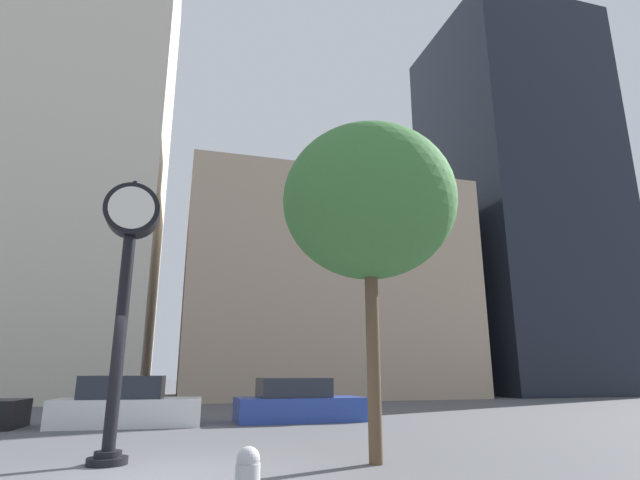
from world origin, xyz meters
name	(u,v)px	position (x,y,z in m)	size (l,w,h in m)	color
ground_plane	(167,478)	(0.00, 0.00, 0.00)	(200.00, 200.00, 0.00)	#515156
building_tall_tower	(60,142)	(-8.02, 24.00, 15.65)	(12.84, 12.00, 31.30)	beige
building_storefront_row	(319,292)	(9.07, 24.00, 6.75)	(17.76, 12.00, 13.49)	tan
building_glass_modern	(516,200)	(25.61, 24.00, 14.96)	(11.56, 12.00, 29.91)	black
street_clock	(127,264)	(-1.00, 1.37, 3.47)	(1.01, 0.67, 5.12)	black
car_white	(127,405)	(-1.27, 7.84, 0.59)	(4.19, 1.97, 1.41)	silver
car_blue	(298,403)	(3.87, 7.98, 0.56)	(4.03, 1.84, 1.33)	#28429E
bare_tree	(369,203)	(3.39, 0.17, 4.68)	(3.33, 3.33, 6.20)	brown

